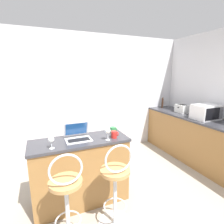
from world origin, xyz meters
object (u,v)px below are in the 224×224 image
(wine_glass_tall, at_px, (108,131))
(mug_green, at_px, (113,130))
(toaster, at_px, (182,109))
(wine_glass_short, at_px, (51,140))
(microwave, at_px, (206,112))
(laptop, at_px, (78,135))
(mug_red, at_px, (114,134))
(pepper_mill, at_px, (162,103))
(bar_stool_near, at_px, (67,201))
(bar_stool_far, at_px, (116,188))

(wine_glass_tall, bearing_deg, mug_green, 53.19)
(toaster, height_order, wine_glass_short, toaster)
(mug_green, bearing_deg, microwave, 1.31)
(laptop, distance_m, mug_green, 0.53)
(mug_red, height_order, pepper_mill, pepper_mill)
(laptop, distance_m, wine_glass_tall, 0.41)
(toaster, xyz_separation_m, wine_glass_tall, (-2.13, -0.89, 0.03))
(mug_green, relative_size, wine_glass_short, 0.69)
(toaster, height_order, mug_green, toaster)
(bar_stool_near, distance_m, mug_red, 0.97)
(mug_green, distance_m, mug_red, 0.21)
(laptop, bearing_deg, bar_stool_far, -64.22)
(microwave, xyz_separation_m, mug_green, (-1.95, -0.04, -0.09))
(bar_stool_far, xyz_separation_m, laptop, (-0.29, 0.60, 0.47))
(pepper_mill, distance_m, wine_glass_tall, 2.55)
(microwave, distance_m, toaster, 0.61)
(mug_red, distance_m, pepper_mill, 2.43)
(wine_glass_short, height_order, mug_red, wine_glass_short)
(laptop, relative_size, pepper_mill, 1.24)
(toaster, bearing_deg, bar_stool_near, -154.58)
(toaster, relative_size, wine_glass_tall, 1.62)
(laptop, relative_size, microwave, 0.68)
(laptop, xyz_separation_m, toaster, (2.48, 0.70, 0.03))
(laptop, relative_size, wine_glass_tall, 2.04)
(bar_stool_far, height_order, wine_glass_short, wine_glass_short)
(bar_stool_near, distance_m, microwave, 2.88)
(toaster, distance_m, wine_glass_short, 2.96)
(toaster, bearing_deg, mug_green, -161.43)
(mug_red, bearing_deg, pepper_mill, 36.54)
(mug_red, bearing_deg, bar_stool_far, -111.37)
(wine_glass_short, bearing_deg, laptop, 28.86)
(mug_red, relative_size, wine_glass_tall, 0.60)
(mug_green, height_order, mug_red, mug_red)
(wine_glass_short, bearing_deg, bar_stool_near, -78.07)
(toaster, bearing_deg, microwave, -89.99)
(bar_stool_near, bearing_deg, toaster, 25.42)
(mug_green, relative_size, wine_glass_tall, 0.62)
(laptop, relative_size, mug_green, 3.30)
(bar_stool_far, xyz_separation_m, wine_glass_short, (-0.63, 0.41, 0.52))
(laptop, height_order, wine_glass_tall, laptop)
(mug_green, bearing_deg, pepper_mill, 33.52)
(pepper_mill, bearing_deg, mug_green, -146.48)
(wine_glass_tall, bearing_deg, pepper_mill, 35.78)
(bar_stool_near, height_order, toaster, toaster)
(microwave, distance_m, wine_glass_short, 2.84)
(mug_green, height_order, wine_glass_short, wine_glass_short)
(pepper_mill, height_order, wine_glass_tall, pepper_mill)
(bar_stool_near, bearing_deg, wine_glass_short, 101.93)
(toaster, distance_m, mug_green, 2.06)
(microwave, bearing_deg, mug_green, -178.69)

